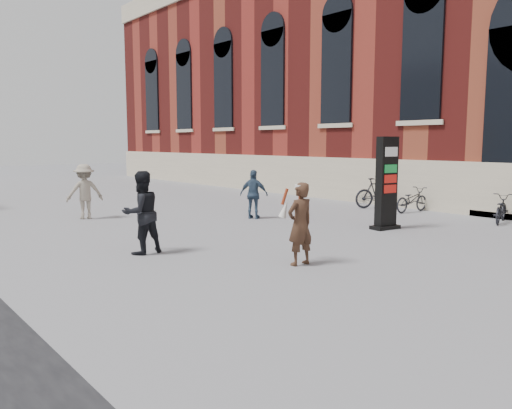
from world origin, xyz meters
TOP-DOWN VIEW (x-y plane):
  - ground at (0.00, 0.00)m, footprint 100.00×100.00m
  - station at (15.48, 6.00)m, footprint 12.15×44.50m
  - info_pylon at (4.98, 2.13)m, footprint 0.88×0.52m
  - woman at (0.16, 0.72)m, footprint 0.64×0.59m
  - pedestrian_a at (-1.79, 3.66)m, footprint 0.94×0.75m
  - pedestrian_b at (-0.83, 9.48)m, footprint 1.24×0.86m
  - pedestrian_c at (3.35, 6.02)m, footprint 0.82×0.98m
  - bike_4 at (8.60, 0.55)m, footprint 1.74×1.03m
  - bike_6 at (8.60, 3.64)m, footprint 1.69×0.67m
  - bike_7 at (8.60, 5.08)m, footprint 1.94×1.20m

SIDE VIEW (x-z plane):
  - ground at x=0.00m, z-range 0.00..0.00m
  - bike_4 at x=8.60m, z-range 0.00..0.86m
  - bike_6 at x=8.60m, z-range 0.00..0.87m
  - bike_7 at x=8.60m, z-range 0.00..1.13m
  - pedestrian_c at x=3.35m, z-range 0.00..1.57m
  - woman at x=0.16m, z-range 0.02..1.68m
  - pedestrian_b at x=-0.83m, z-range 0.00..1.76m
  - pedestrian_a at x=-1.79m, z-range 0.00..1.83m
  - info_pylon at x=4.98m, z-range 0.00..2.60m
  - station at x=15.48m, z-range -1.49..17.66m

